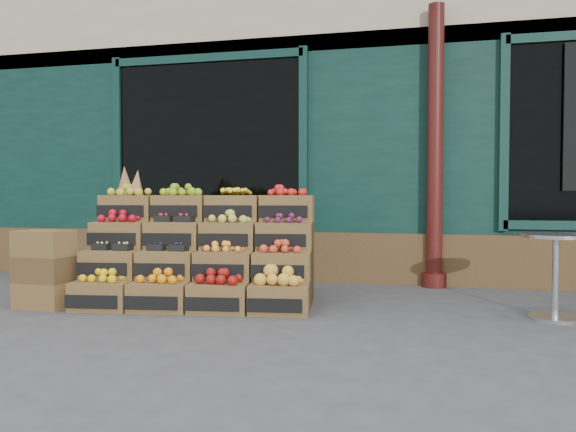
# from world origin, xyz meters

# --- Properties ---
(ground) EXTENTS (60.00, 60.00, 0.00)m
(ground) POSITION_xyz_m (0.00, 0.00, 0.00)
(ground) COLOR #404042
(ground) RESTS_ON ground
(shop_facade) EXTENTS (12.00, 6.24, 4.80)m
(shop_facade) POSITION_xyz_m (0.00, 5.11, 2.40)
(shop_facade) COLOR #0C2B25
(shop_facade) RESTS_ON ground
(crate_display) EXTENTS (2.28, 1.32, 1.35)m
(crate_display) POSITION_xyz_m (-1.04, 0.58, 0.42)
(crate_display) COLOR brown
(crate_display) RESTS_ON ground
(spare_crates) EXTENTS (0.50, 0.36, 0.72)m
(spare_crates) POSITION_xyz_m (-2.37, -0.01, 0.36)
(spare_crates) COLOR brown
(spare_crates) RESTS_ON ground
(bistro_table) EXTENTS (0.58, 0.58, 0.72)m
(bistro_table) POSITION_xyz_m (2.16, 0.55, 0.45)
(bistro_table) COLOR silver
(bistro_table) RESTS_ON ground
(shopkeeper) EXTENTS (0.80, 0.54, 2.14)m
(shopkeeper) POSITION_xyz_m (-1.75, 2.94, 1.07)
(shopkeeper) COLOR #164D28
(shopkeeper) RESTS_ON ground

